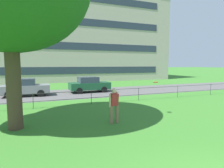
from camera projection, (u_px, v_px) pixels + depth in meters
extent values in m
cube|color=#565454|center=(76.00, 93.00, 18.55)|extent=(80.00, 6.58, 0.01)
cylinder|color=#333833|center=(33.00, 101.00, 12.08)|extent=(0.04, 0.04, 1.00)
cylinder|color=#333833|center=(91.00, 97.00, 13.48)|extent=(0.04, 0.04, 1.00)
cylinder|color=#333833|center=(139.00, 94.00, 14.88)|extent=(0.04, 0.04, 1.00)
cylinder|color=#333833|center=(178.00, 91.00, 16.28)|extent=(0.04, 0.04, 1.00)
cylinder|color=#333833|center=(211.00, 89.00, 17.68)|extent=(0.04, 0.04, 1.00)
cylinder|color=#333833|center=(91.00, 98.00, 13.48)|extent=(37.82, 0.03, 0.03)
cylinder|color=#333833|center=(91.00, 91.00, 13.43)|extent=(37.82, 0.03, 0.03)
cylinder|color=#4C3828|center=(13.00, 80.00, 8.15)|extent=(0.61, 0.61, 4.27)
cylinder|color=#846B4C|center=(111.00, 115.00, 9.04)|extent=(0.16, 0.16, 0.86)
cylinder|color=#846B4C|center=(117.00, 114.00, 9.21)|extent=(0.16, 0.16, 0.86)
cube|color=#B22D2D|center=(114.00, 100.00, 9.05)|extent=(0.40, 0.33, 0.58)
sphere|color=beige|center=(114.00, 90.00, 9.01)|extent=(0.22, 0.22, 0.22)
cylinder|color=beige|center=(114.00, 93.00, 9.39)|extent=(0.19, 0.63, 0.22)
cylinder|color=beige|center=(110.00, 101.00, 8.94)|extent=(0.09, 0.09, 0.62)
cylinder|color=red|center=(156.00, 82.00, 10.33)|extent=(0.37, 0.37, 0.08)
cube|color=slate|center=(26.00, 89.00, 16.86)|extent=(4.03, 1.78, 0.68)
cube|color=#2D3847|center=(23.00, 82.00, 16.75)|extent=(1.93, 1.56, 0.56)
cylinder|color=black|center=(41.00, 91.00, 18.08)|extent=(0.60, 0.21, 0.60)
cylinder|color=black|center=(41.00, 93.00, 16.58)|extent=(0.60, 0.21, 0.60)
cylinder|color=black|center=(11.00, 92.00, 17.21)|extent=(0.60, 0.21, 0.60)
cylinder|color=black|center=(8.00, 95.00, 15.71)|extent=(0.60, 0.21, 0.60)
cube|color=#194C2D|center=(90.00, 86.00, 19.29)|extent=(4.04, 1.79, 0.68)
cube|color=#2D3847|center=(88.00, 80.00, 19.17)|extent=(1.93, 1.56, 0.56)
cylinder|color=black|center=(99.00, 88.00, 20.55)|extent=(0.60, 0.21, 0.60)
cylinder|color=black|center=(104.00, 90.00, 19.07)|extent=(0.60, 0.21, 0.60)
cylinder|color=black|center=(76.00, 89.00, 19.58)|extent=(0.60, 0.21, 0.60)
cylinder|color=black|center=(79.00, 91.00, 18.11)|extent=(0.60, 0.21, 0.60)
cube|color=#ADA393|center=(66.00, 39.00, 35.47)|extent=(35.55, 14.21, 14.76)
cube|color=#283342|center=(73.00, 71.00, 29.45)|extent=(29.86, 0.06, 1.10)
cube|color=#283342|center=(73.00, 46.00, 29.07)|extent=(29.86, 0.06, 1.10)
cube|color=#283342|center=(72.00, 21.00, 28.69)|extent=(29.86, 0.06, 1.10)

